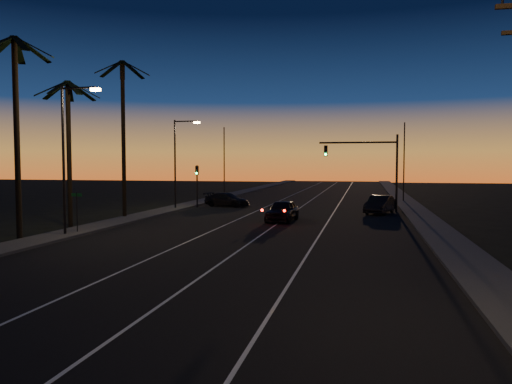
% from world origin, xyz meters
% --- Properties ---
extents(road, '(20.00, 170.00, 0.01)m').
position_xyz_m(road, '(0.00, 30.00, 0.01)').
color(road, black).
rests_on(road, ground).
extents(sidewalk_left, '(2.40, 170.00, 0.16)m').
position_xyz_m(sidewalk_left, '(-11.20, 30.00, 0.08)').
color(sidewalk_left, '#353532').
rests_on(sidewalk_left, ground).
extents(sidewalk_right, '(2.40, 170.00, 0.16)m').
position_xyz_m(sidewalk_right, '(11.20, 30.00, 0.08)').
color(sidewalk_right, '#353532').
rests_on(sidewalk_right, ground).
extents(lane_stripe_left, '(0.12, 160.00, 0.01)m').
position_xyz_m(lane_stripe_left, '(-3.00, 30.00, 0.02)').
color(lane_stripe_left, silver).
rests_on(lane_stripe_left, road).
extents(lane_stripe_mid, '(0.12, 160.00, 0.01)m').
position_xyz_m(lane_stripe_mid, '(0.50, 30.00, 0.02)').
color(lane_stripe_mid, silver).
rests_on(lane_stripe_mid, road).
extents(lane_stripe_right, '(0.12, 160.00, 0.01)m').
position_xyz_m(lane_stripe_right, '(4.00, 30.00, 0.02)').
color(lane_stripe_right, silver).
rests_on(lane_stripe_right, road).
extents(palm_near, '(4.25, 4.16, 11.53)m').
position_xyz_m(palm_near, '(-12.60, 18.00, 7.07)').
color(palm_near, black).
rests_on(palm_near, ground).
extents(palm_mid, '(4.25, 4.16, 10.03)m').
position_xyz_m(palm_mid, '(-13.20, 24.00, 6.25)').
color(palm_mid, black).
rests_on(palm_mid, ground).
extents(palm_far, '(4.25, 4.16, 12.53)m').
position_xyz_m(palm_far, '(-12.20, 30.00, 7.61)').
color(palm_far, black).
rests_on(palm_far, ground).
extents(streetlight_left_near, '(2.55, 0.26, 9.00)m').
position_xyz_m(streetlight_left_near, '(-10.70, 20.00, 5.32)').
color(streetlight_left_near, black).
rests_on(streetlight_left_near, ground).
extents(streetlight_left_far, '(2.55, 0.26, 8.50)m').
position_xyz_m(streetlight_left_far, '(-10.69, 38.00, 5.06)').
color(streetlight_left_far, black).
rests_on(streetlight_left_far, ground).
extents(street_sign, '(0.70, 0.06, 2.60)m').
position_xyz_m(street_sign, '(-10.80, 21.00, 1.66)').
color(street_sign, black).
rests_on(street_sign, ground).
extents(signal_mast, '(7.10, 0.41, 7.00)m').
position_xyz_m(signal_mast, '(7.14, 39.99, 4.78)').
color(signal_mast, black).
rests_on(signal_mast, ground).
extents(signal_post, '(0.28, 0.37, 4.20)m').
position_xyz_m(signal_post, '(-9.50, 39.98, 2.89)').
color(signal_post, black).
rests_on(signal_post, ground).
extents(far_pole_left, '(0.14, 0.14, 9.00)m').
position_xyz_m(far_pole_left, '(-11.00, 55.00, 4.50)').
color(far_pole_left, black).
rests_on(far_pole_left, ground).
extents(far_pole_right, '(0.14, 0.14, 9.00)m').
position_xyz_m(far_pole_right, '(11.00, 52.00, 4.50)').
color(far_pole_right, black).
rests_on(far_pole_right, ground).
extents(lead_car, '(2.22, 5.40, 1.62)m').
position_xyz_m(lead_car, '(0.57, 30.49, 0.82)').
color(lead_car, black).
rests_on(lead_car, road).
extents(right_car, '(2.89, 5.03, 1.57)m').
position_xyz_m(right_car, '(7.99, 37.87, 0.80)').
color(right_car, black).
rests_on(right_car, road).
extents(cross_car, '(5.13, 3.17, 1.39)m').
position_xyz_m(cross_car, '(-6.98, 41.94, 0.71)').
color(cross_car, black).
rests_on(cross_car, road).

